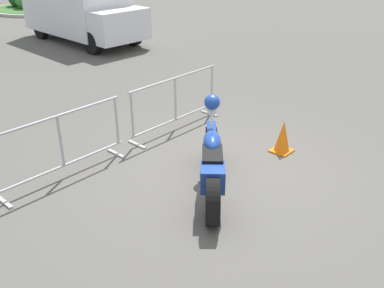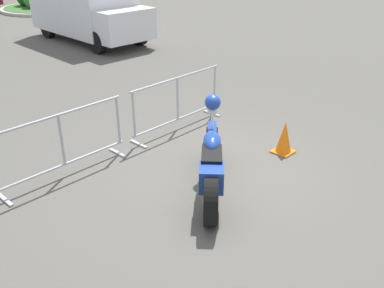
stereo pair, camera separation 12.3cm
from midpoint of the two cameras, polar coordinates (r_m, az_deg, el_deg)
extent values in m
plane|color=#54514C|center=(7.06, 4.23, -3.75)|extent=(120.00, 120.00, 0.00)
cylinder|color=black|center=(7.12, 3.14, -0.40)|extent=(0.63, 0.58, 0.67)
cylinder|color=black|center=(5.73, 3.16, -7.67)|extent=(0.63, 0.58, 0.67)
cube|color=silver|center=(6.36, 3.17, -2.83)|extent=(0.82, 0.76, 0.29)
ellipsoid|color=navy|center=(6.39, 3.23, 0.27)|extent=(0.62, 0.59, 0.27)
cube|color=black|center=(6.08, 3.23, -1.64)|extent=(0.60, 0.57, 0.12)
cube|color=navy|center=(5.84, 3.20, -4.52)|extent=(0.50, 0.50, 0.33)
cube|color=navy|center=(6.97, 3.21, 2.19)|extent=(0.41, 0.38, 0.06)
cylinder|color=silver|center=(6.82, 3.24, 2.91)|extent=(0.06, 0.06, 0.47)
sphere|color=silver|center=(6.80, 3.28, 4.49)|extent=(0.17, 0.17, 0.17)
sphere|color=navy|center=(6.69, 3.31, 5.57)|extent=(0.25, 0.25, 0.25)
cylinder|color=#9EA0A5|center=(6.79, -16.96, 3.71)|extent=(2.30, 0.04, 0.04)
cylinder|color=#9EA0A5|center=(7.14, -16.07, -2.59)|extent=(2.30, 0.04, 0.04)
cylinder|color=#9EA0A5|center=(6.96, -16.50, 0.48)|extent=(0.04, 0.04, 0.85)
cylinder|color=#9EA0A5|center=(7.49, -9.36, 3.15)|extent=(0.04, 0.04, 0.85)
cube|color=#9EA0A5|center=(6.87, -23.19, -6.85)|extent=(0.06, 0.44, 0.03)
cube|color=#9EA0A5|center=(7.72, -9.44, -1.17)|extent=(0.06, 0.44, 0.03)
cylinder|color=#9EA0A5|center=(8.23, -1.55, 8.79)|extent=(2.30, 0.04, 0.04)
cylinder|color=#9EA0A5|center=(8.53, -1.48, 3.33)|extent=(2.30, 0.04, 0.04)
cylinder|color=#9EA0A5|center=(7.69, -7.33, 3.90)|extent=(0.04, 0.04, 0.85)
cylinder|color=#9EA0A5|center=(8.37, -1.51, 6.01)|extent=(0.04, 0.04, 0.85)
cylinder|color=#9EA0A5|center=(9.14, 3.41, 7.74)|extent=(0.04, 0.04, 0.85)
cube|color=#9EA0A5|center=(7.98, -6.69, -0.01)|extent=(0.06, 0.44, 0.03)
cube|color=#9EA0A5|center=(9.30, 3.03, 4.08)|extent=(0.06, 0.44, 0.03)
cube|color=silver|center=(16.47, -14.22, 17.85)|extent=(2.11, 4.15, 2.00)
cube|color=silver|center=(14.50, -8.59, 15.36)|extent=(1.92, 0.95, 1.00)
cylinder|color=black|center=(15.40, -6.83, 14.28)|extent=(0.26, 0.73, 0.72)
cylinder|color=black|center=(14.45, -12.17, 13.09)|extent=(0.26, 0.73, 0.72)
cylinder|color=black|center=(18.07, -13.64, 15.53)|extent=(0.26, 0.73, 0.72)
cylinder|color=black|center=(17.26, -18.47, 14.46)|extent=(0.26, 0.73, 0.72)
cylinder|color=#ADA89E|center=(24.09, -18.45, 16.82)|extent=(4.65, 4.65, 0.14)
cylinder|color=#38662D|center=(24.07, -18.47, 17.00)|extent=(4.28, 4.28, 0.02)
sphere|color=#1E511E|center=(23.16, -18.53, 17.75)|extent=(1.02, 1.02, 1.02)
cube|color=orange|center=(7.84, 12.47, -1.00)|extent=(0.34, 0.34, 0.03)
cone|color=orange|center=(7.71, 12.68, 0.95)|extent=(0.28, 0.28, 0.56)
camera|label=1|loc=(0.06, -89.46, 0.27)|focal=40.00mm
camera|label=2|loc=(0.06, 90.54, -0.27)|focal=40.00mm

